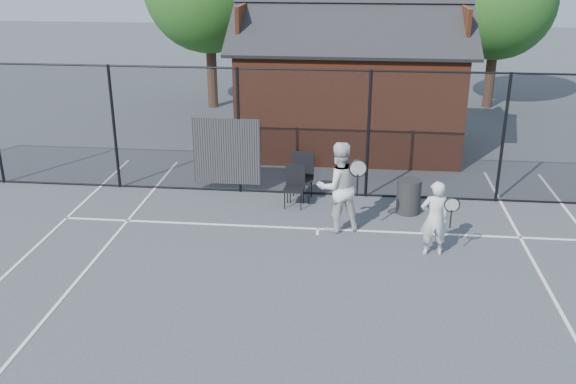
# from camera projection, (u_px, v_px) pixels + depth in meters

# --- Properties ---
(ground) EXTENTS (80.00, 80.00, 0.00)m
(ground) POSITION_uv_depth(u_px,v_px,m) (307.00, 303.00, 10.63)
(ground) COLOR #3F4349
(ground) RESTS_ON ground
(court_lines) EXTENTS (11.02, 18.00, 0.01)m
(court_lines) POSITION_uv_depth(u_px,v_px,m) (300.00, 350.00, 9.40)
(court_lines) COLOR white
(court_lines) RESTS_ON ground
(fence) EXTENTS (22.04, 3.00, 3.00)m
(fence) POSITION_uv_depth(u_px,v_px,m) (311.00, 136.00, 14.77)
(fence) COLOR black
(fence) RESTS_ON ground
(clubhouse) EXTENTS (6.50, 4.36, 4.19)m
(clubhouse) POSITION_uv_depth(u_px,v_px,m) (349.00, 93.00, 18.35)
(clubhouse) COLOR maroon
(clubhouse) RESTS_ON ground
(tree_right) EXTENTS (3.97, 3.97, 5.70)m
(tree_right) POSITION_uv_depth(u_px,v_px,m) (498.00, 2.00, 22.21)
(tree_right) COLOR #352015
(tree_right) RESTS_ON ground
(player_front) EXTENTS (0.68, 0.51, 1.49)m
(player_front) POSITION_uv_depth(u_px,v_px,m) (435.00, 218.00, 12.07)
(player_front) COLOR silver
(player_front) RESTS_ON ground
(player_back) EXTENTS (1.13, 1.01, 1.90)m
(player_back) POSITION_uv_depth(u_px,v_px,m) (338.00, 187.00, 13.06)
(player_back) COLOR silver
(player_back) RESTS_ON ground
(chair_left) EXTENTS (0.48, 0.49, 0.93)m
(chair_left) POSITION_uv_depth(u_px,v_px,m) (294.00, 187.00, 14.41)
(chair_left) COLOR black
(chair_left) RESTS_ON ground
(chair_right) EXTENTS (0.56, 0.58, 1.08)m
(chair_right) POSITION_uv_depth(u_px,v_px,m) (301.00, 178.00, 14.75)
(chair_right) COLOR black
(chair_right) RESTS_ON ground
(waste_bin) EXTENTS (0.55, 0.55, 0.77)m
(waste_bin) POSITION_uv_depth(u_px,v_px,m) (409.00, 196.00, 14.10)
(waste_bin) COLOR black
(waste_bin) RESTS_ON ground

